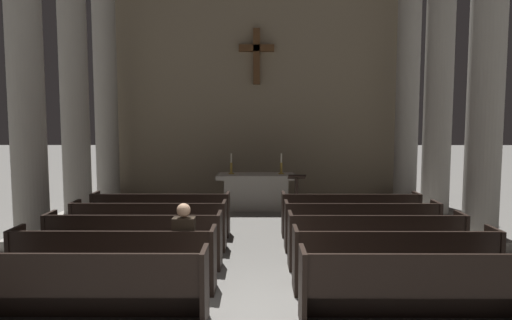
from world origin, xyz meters
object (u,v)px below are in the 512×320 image
object	(u,v)px
pew_left_row_3	(134,240)
candlestick_right	(281,168)
column_right_third	(439,84)
pew_right_row_5	(350,214)
pew_right_row_1	(421,287)
pew_left_row_5	(161,214)
pew_right_row_3	(376,241)
pew_right_row_2	(395,260)
lone_worshipper	(185,245)
pew_left_row_1	(86,287)
pew_right_row_4	(361,226)
column_right_fourth	(407,90)
column_left_third	(74,84)
altar	(256,191)
lectern	(297,198)
column_left_fourth	(106,90)
pew_left_row_2	(114,260)
candlestick_left	(231,168)
column_right_second	(486,74)
column_left_second	(26,75)
pew_left_row_4	(150,226)

from	to	relation	value
pew_left_row_3	candlestick_right	bearing A→B (deg)	61.26
column_right_third	candlestick_right	distance (m)	4.58
pew_left_row_3	pew_right_row_5	distance (m)	4.60
pew_right_row_1	candlestick_right	xyz separation A→B (m)	(-1.34, 7.12, 0.71)
pew_left_row_5	pew_right_row_3	world-z (taller)	same
pew_right_row_2	lone_worshipper	bearing A→B (deg)	179.29
candlestick_right	pew_right_row_1	bearing A→B (deg)	-79.31
pew_left_row_1	candlestick_right	distance (m)	7.66
pew_right_row_1	lone_worshipper	xyz separation A→B (m)	(-3.06, 1.10, 0.22)
candlestick_right	pew_right_row_4	bearing A→B (deg)	-71.19
pew_left_row_1	column_right_fourth	distance (m)	10.75
column_left_third	altar	bearing A→B (deg)	16.99
pew_right_row_2	lectern	size ratio (longest dim) A/B	2.55
pew_right_row_3	column_left_fourth	distance (m)	9.27
pew_right_row_2	pew_right_row_1	bearing A→B (deg)	-90.00
pew_left_row_2	candlestick_right	bearing A→B (deg)	65.65
pew_left_row_1	pew_right_row_5	xyz separation A→B (m)	(4.09, 4.23, 0.00)
pew_left_row_3	candlestick_left	xyz separation A→B (m)	(1.34, 5.00, 0.71)
pew_right_row_4	column_left_fourth	world-z (taller)	column_left_fourth
candlestick_left	column_right_second	bearing A→B (deg)	-35.24
column_left_second	candlestick_left	bearing A→B (deg)	44.10
column_right_second	column_left_third	world-z (taller)	same
pew_left_row_2	candlestick_right	distance (m)	6.69
column_left_fourth	column_right_fourth	bearing A→B (deg)	0.00
column_left_third	pew_left_row_4	bearing A→B (deg)	-46.75
altar	lone_worshipper	world-z (taller)	lone_worshipper
pew_left_row_2	pew_right_row_5	size ratio (longest dim) A/B	1.00
column_left_second	candlestick_left	size ratio (longest dim) A/B	12.09
pew_right_row_4	column_right_fourth	xyz separation A→B (m)	(2.43, 4.87, 2.91)
column_right_third	candlestick_left	bearing A→B (deg)	165.20
pew_left_row_1	pew_right_row_1	size ratio (longest dim) A/B	1.00
column_left_second	column_right_second	world-z (taller)	same
column_right_second	column_right_fourth	bearing A→B (deg)	90.00
pew_right_row_1	column_right_fourth	size ratio (longest dim) A/B	0.42
pew_left_row_1	column_left_third	distance (m)	6.89
pew_left_row_2	column_left_third	bearing A→B (deg)	117.32
pew_left_row_1	pew_right_row_3	xyz separation A→B (m)	(4.09, 2.12, 0.00)
column_left_second	pew_right_row_4	bearing A→B (deg)	-2.57
column_right_third	column_left_third	bearing A→B (deg)	180.00
pew_left_row_1	lone_worshipper	size ratio (longest dim) A/B	2.23
pew_right_row_3	column_right_second	world-z (taller)	column_right_second
pew_right_row_1	column_right_third	size ratio (longest dim) A/B	0.42
column_right_fourth	candlestick_left	bearing A→B (deg)	-169.90
column_right_third	pew_left_row_2	bearing A→B (deg)	-144.21
column_right_fourth	column_left_second	bearing A→B (deg)	-152.91
pew_left_row_2	pew_left_row_4	bearing A→B (deg)	90.00
column_left_second	pew_left_row_1	bearing A→B (deg)	-55.03
column_left_second	candlestick_right	world-z (taller)	column_left_second
pew_left_row_1	column_right_second	xyz separation A→B (m)	(6.51, 3.47, 2.91)
pew_left_row_3	column_right_fourth	size ratio (longest dim) A/B	0.42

